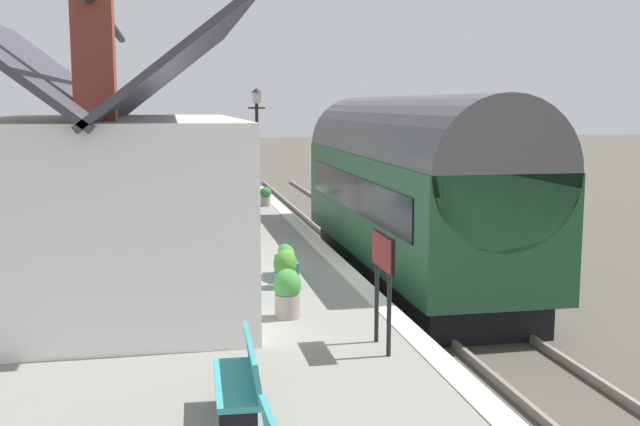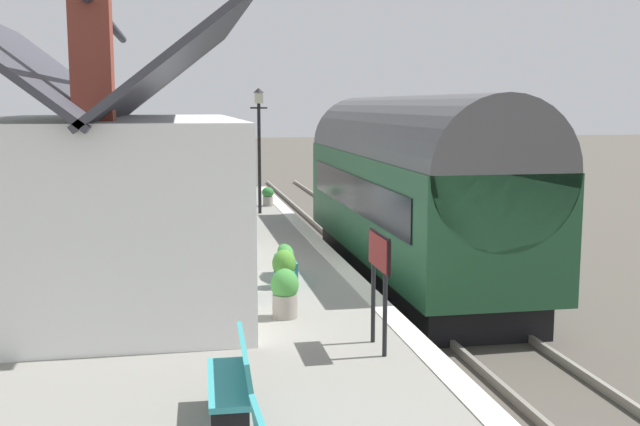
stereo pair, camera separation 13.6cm
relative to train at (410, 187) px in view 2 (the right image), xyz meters
name	(u,v)px [view 2 (the right image)]	position (x,y,z in m)	size (l,w,h in m)	color
ground_plane	(414,322)	(-3.25, 0.90, -2.22)	(160.00, 160.00, 0.00)	#4C473F
platform	(181,311)	(-3.25, 5.27, -1.77)	(32.00, 6.75, 0.90)	gray
platform_edge_coping	(354,278)	(-3.25, 2.08, -1.31)	(32.00, 0.36, 0.02)	beige
rail_near	(494,314)	(-3.25, -0.72, -2.15)	(52.00, 0.08, 0.14)	gray
rail_far	(423,318)	(-3.25, 0.72, -2.15)	(52.00, 0.08, 0.14)	gray
train	(410,187)	(0.00, 0.00, 0.00)	(10.67, 2.73, 4.32)	black
station_building	(112,196)	(-3.03, 6.40, 0.31)	(8.42, 4.56, 5.99)	white
bench_by_lamp	(199,197)	(5.91, 4.67, -0.84)	(1.42, 0.50, 0.88)	teal
bench_platform_end	(234,380)	(-9.37, 4.74, -0.84)	(1.41, 0.47, 0.88)	teal
bench_mid_platform	(203,210)	(3.22, 4.66, -0.84)	(1.41, 0.47, 0.88)	teal
planter_by_door	(286,262)	(-2.90, 3.32, -1.02)	(1.00, 0.32, 0.62)	teal
planter_edge_near	(268,196)	(7.14, 2.48, -0.99)	(0.38, 0.38, 0.65)	gray
planter_under_sign	(284,269)	(-3.66, 3.45, -0.98)	(0.42, 0.42, 0.68)	teal
planter_bench_left	(285,293)	(-5.58, 3.70, -0.93)	(0.43, 0.43, 0.76)	gray
lamp_post_platform	(259,126)	(5.58, 2.90, 1.26)	(0.32, 0.50, 3.70)	black
station_sign_board	(379,261)	(-7.29, 2.68, -0.13)	(0.96, 0.06, 1.57)	black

